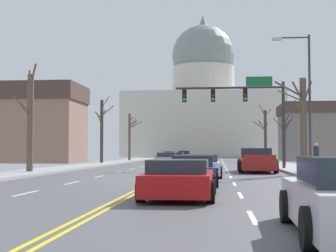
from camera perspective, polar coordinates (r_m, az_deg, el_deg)
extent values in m
cube|color=#4F4F54|center=(24.65, -0.87, -6.15)|extent=(14.00, 180.00, 0.06)
cube|color=yellow|center=(24.66, -1.15, -6.07)|extent=(0.10, 176.40, 0.00)
cube|color=yellow|center=(24.63, -0.59, -6.08)|extent=(0.10, 176.40, 0.00)
cube|color=silver|center=(10.87, 9.62, -10.25)|extent=(0.12, 2.20, 0.00)
cube|color=silver|center=(16.03, 8.29, -7.83)|extent=(0.12, 2.20, 0.00)
cube|color=silver|center=(21.21, 7.61, -6.59)|extent=(0.12, 2.20, 0.00)
cube|color=silver|center=(26.40, 7.20, -5.83)|extent=(0.12, 2.20, 0.00)
cube|color=silver|center=(31.59, 6.93, -5.33)|extent=(0.12, 2.20, 0.00)
cube|color=silver|center=(36.79, 6.73, -4.96)|extent=(0.12, 2.20, 0.00)
cube|color=silver|center=(41.98, 6.59, -4.69)|extent=(0.12, 2.20, 0.00)
cube|color=silver|center=(47.18, 6.47, -4.48)|extent=(0.12, 2.20, 0.00)
cube|color=silver|center=(52.38, 6.38, -4.31)|extent=(0.12, 2.20, 0.00)
cube|color=silver|center=(57.58, 6.30, -4.16)|extent=(0.12, 2.20, 0.00)
cube|color=silver|center=(62.77, 6.24, -4.05)|extent=(0.12, 2.20, 0.00)
cube|color=silver|center=(67.97, 6.19, -3.95)|extent=(0.12, 2.20, 0.00)
cube|color=silver|center=(73.17, 6.14, -3.86)|extent=(0.12, 2.20, 0.00)
cube|color=silver|center=(78.37, 6.10, -3.79)|extent=(0.12, 2.20, 0.00)
cube|color=silver|center=(83.57, 6.07, -3.73)|extent=(0.12, 2.20, 0.00)
cube|color=silver|center=(88.77, 6.04, -3.67)|extent=(0.12, 2.20, 0.00)
cube|color=silver|center=(17.19, -15.92, -7.41)|extent=(0.12, 2.20, 0.00)
cube|color=silver|center=(22.10, -10.96, -6.41)|extent=(0.12, 2.20, 0.00)
cube|color=silver|center=(27.12, -7.82, -5.75)|extent=(0.12, 2.20, 0.00)
cube|color=silver|center=(32.20, -5.68, -5.29)|extent=(0.12, 2.20, 0.00)
cube|color=silver|center=(37.31, -4.12, -4.94)|extent=(0.12, 2.20, 0.00)
cube|color=silver|center=(42.44, -2.94, -4.68)|extent=(0.12, 2.20, 0.00)
cube|color=silver|center=(47.59, -2.01, -4.48)|extent=(0.12, 2.20, 0.00)
cube|color=silver|center=(52.74, -1.27, -4.31)|extent=(0.12, 2.20, 0.00)
cube|color=silver|center=(57.91, -0.66, -4.17)|extent=(0.12, 2.20, 0.00)
cube|color=silver|center=(63.08, -0.15, -4.06)|extent=(0.12, 2.20, 0.00)
cube|color=silver|center=(68.25, 0.29, -3.96)|extent=(0.12, 2.20, 0.00)
cube|color=silver|center=(73.43, 0.66, -3.88)|extent=(0.12, 2.20, 0.00)
cube|color=silver|center=(78.61, 0.98, -3.80)|extent=(0.12, 2.20, 0.00)
cube|color=silver|center=(83.80, 1.26, -3.74)|extent=(0.12, 2.20, 0.00)
cube|color=silver|center=(88.98, 1.51, -3.68)|extent=(0.12, 2.20, 0.00)
cylinder|color=#28282D|center=(36.87, 13.10, 0.16)|extent=(0.22, 0.22, 6.24)
cylinder|color=#28282D|center=(36.80, 7.00, 4.36)|extent=(7.80, 0.16, 0.16)
cube|color=black|center=(36.78, 8.83, 3.50)|extent=(0.32, 0.28, 0.92)
sphere|color=#330504|center=(36.66, 8.84, 3.96)|extent=(0.22, 0.22, 0.22)
sphere|color=#332B05|center=(36.63, 8.85, 3.53)|extent=(0.22, 0.22, 0.22)
sphere|color=#19CC47|center=(36.60, 8.85, 3.09)|extent=(0.22, 0.22, 0.22)
cube|color=black|center=(36.72, 5.18, 3.49)|extent=(0.32, 0.28, 0.92)
sphere|color=#330504|center=(36.60, 5.17, 3.95)|extent=(0.22, 0.22, 0.22)
sphere|color=#332B05|center=(36.56, 5.18, 3.52)|extent=(0.22, 0.22, 0.22)
sphere|color=#19CC47|center=(36.53, 5.18, 3.08)|extent=(0.22, 0.22, 0.22)
cube|color=black|center=(36.80, 1.89, 3.47)|extent=(0.32, 0.28, 0.92)
sphere|color=#330504|center=(36.67, 1.87, 3.93)|extent=(0.22, 0.22, 0.22)
sphere|color=#332B05|center=(36.64, 1.87, 3.50)|extent=(0.22, 0.22, 0.22)
sphere|color=#19CC47|center=(36.61, 1.87, 3.06)|extent=(0.22, 0.22, 0.22)
cube|color=#146033|center=(37.00, 10.39, 5.05)|extent=(1.90, 0.06, 0.70)
cylinder|color=#333338|center=(30.21, 15.93, 2.55)|extent=(0.14, 0.14, 8.05)
cylinder|color=#333338|center=(30.65, 14.11, 9.79)|extent=(1.85, 0.09, 0.09)
cube|color=#B2B2AD|center=(30.51, 12.36, 9.69)|extent=(0.56, 0.24, 0.16)
cube|color=beige|center=(108.45, 4.08, 0.02)|extent=(33.19, 20.29, 13.36)
cylinder|color=beige|center=(109.35, 4.06, 5.14)|extent=(13.45, 13.45, 6.17)
sphere|color=gray|center=(110.24, 4.05, 7.96)|extent=(13.66, 13.66, 13.66)
cone|color=gray|center=(112.01, 4.04, 11.99)|extent=(1.80, 1.80, 2.40)
cube|color=maroon|center=(32.67, 10.11, -4.22)|extent=(2.18, 5.72, 0.70)
cube|color=#1E2833|center=(33.46, 10.02, -3.05)|extent=(1.96, 1.96, 0.63)
cube|color=maroon|center=(29.89, 10.45, -3.48)|extent=(1.93, 0.13, 0.22)
cylinder|color=black|center=(34.33, 8.19, -4.45)|extent=(0.29, 0.80, 0.80)
cylinder|color=black|center=(34.46, 11.68, -4.42)|extent=(0.29, 0.80, 0.80)
cylinder|color=black|center=(30.93, 8.38, -4.64)|extent=(0.29, 0.80, 0.80)
cylinder|color=black|center=(31.07, 12.25, -4.60)|extent=(0.29, 0.80, 0.80)
cube|color=silver|center=(26.32, 3.80, -4.81)|extent=(2.00, 4.55, 0.65)
cube|color=#232D38|center=(26.02, 3.80, -3.69)|extent=(1.71, 2.07, 0.39)
cylinder|color=black|center=(27.74, 1.87, -5.05)|extent=(0.24, 0.65, 0.64)
cylinder|color=black|center=(27.73, 5.76, -5.04)|extent=(0.24, 0.65, 0.64)
cylinder|color=black|center=(24.95, 1.63, -5.31)|extent=(0.24, 0.65, 0.64)
cylinder|color=black|center=(24.94, 5.96, -5.29)|extent=(0.24, 0.65, 0.64)
cube|color=navy|center=(20.50, 2.97, -5.44)|extent=(1.80, 4.68, 0.62)
cube|color=#232D38|center=(20.22, 2.93, -3.98)|extent=(1.58, 2.24, 0.44)
cylinder|color=black|center=(22.01, 0.81, -5.65)|extent=(0.22, 0.64, 0.64)
cylinder|color=black|center=(21.93, 5.50, -5.65)|extent=(0.22, 0.64, 0.64)
cylinder|color=black|center=(19.13, 0.07, -6.08)|extent=(0.22, 0.64, 0.64)
cylinder|color=black|center=(19.03, 5.47, -6.09)|extent=(0.22, 0.64, 0.64)
cube|color=#B71414|center=(14.85, 1.34, -6.49)|extent=(1.95, 4.37, 0.60)
cube|color=#232D38|center=(14.54, 1.25, -4.62)|extent=(1.69, 2.18, 0.38)
cylinder|color=black|center=(16.30, -1.60, -6.66)|extent=(0.23, 0.64, 0.64)
cylinder|color=black|center=(16.15, 5.13, -6.68)|extent=(0.23, 0.64, 0.64)
cylinder|color=black|center=(13.64, -3.15, -7.42)|extent=(0.23, 0.64, 0.64)
cylinder|color=black|center=(13.47, 4.92, -7.47)|extent=(0.23, 0.64, 0.64)
cylinder|color=black|center=(10.16, 13.40, -8.94)|extent=(0.24, 0.65, 0.64)
cylinder|color=black|center=(7.43, 15.85, -11.23)|extent=(0.24, 0.65, 0.64)
cube|color=#9EA3A8|center=(43.35, -0.18, -4.01)|extent=(1.93, 4.46, 0.65)
cube|color=#232D38|center=(43.48, -0.17, -3.32)|extent=(1.63, 2.05, 0.39)
cylinder|color=black|center=(41.95, 0.91, -4.28)|extent=(0.24, 0.65, 0.64)
cylinder|color=black|center=(42.06, -1.51, -4.27)|extent=(0.24, 0.65, 0.64)
cylinder|color=black|center=(44.67, 1.06, -4.18)|extent=(0.24, 0.65, 0.64)
cylinder|color=black|center=(44.78, -1.21, -4.18)|extent=(0.24, 0.65, 0.64)
cube|color=navy|center=(56.46, 0.89, -3.76)|extent=(1.97, 4.45, 0.57)
cube|color=#232D38|center=(56.78, 0.92, -3.24)|extent=(1.69, 1.95, 0.43)
cylinder|color=black|center=(55.01, 1.72, -3.92)|extent=(0.23, 0.64, 0.64)
cylinder|color=black|center=(55.21, -0.23, -3.91)|extent=(0.23, 0.64, 0.64)
cylinder|color=black|center=(57.74, 1.96, -3.86)|extent=(0.23, 0.64, 0.64)
cylinder|color=black|center=(57.92, 0.10, -3.86)|extent=(0.23, 0.64, 0.64)
cube|color=navy|center=(69.44, 1.85, -3.52)|extent=(1.82, 4.64, 0.70)
cube|color=#232D38|center=(69.58, 1.86, -3.03)|extent=(1.55, 1.99, 0.48)
cylinder|color=black|center=(68.00, 2.53, -3.69)|extent=(0.24, 0.65, 0.64)
cylinder|color=black|center=(68.06, 1.09, -3.70)|extent=(0.24, 0.65, 0.64)
cylinder|color=black|center=(70.84, 2.59, -3.66)|extent=(0.24, 0.65, 0.64)
cylinder|color=black|center=(70.91, 1.21, -3.66)|extent=(0.24, 0.65, 0.64)
cube|color=silver|center=(82.10, 0.10, -3.45)|extent=(1.78, 4.41, 0.58)
cube|color=#232D38|center=(82.21, 0.11, -3.08)|extent=(1.53, 2.21, 0.45)
cylinder|color=black|center=(80.69, 0.63, -3.55)|extent=(0.23, 0.64, 0.64)
cylinder|color=black|center=(80.82, -0.58, -3.55)|extent=(0.23, 0.64, 0.64)
cylinder|color=black|center=(83.40, 0.76, -3.52)|extent=(0.23, 0.64, 0.64)
cylinder|color=black|center=(83.53, -0.41, -3.52)|extent=(0.23, 0.64, 0.64)
cube|color=#8C6656|center=(58.06, -14.60, -0.70)|extent=(9.32, 7.72, 6.86)
cube|color=#47332D|center=(58.38, -14.54, 3.62)|extent=(9.69, 8.03, 1.94)
cube|color=slate|center=(67.92, 17.49, -1.29)|extent=(10.90, 8.66, 6.04)
cube|color=#47332D|center=(68.10, 17.45, 1.83)|extent=(11.34, 9.01, 1.38)
cylinder|color=#423328|center=(46.84, 13.17, -1.81)|extent=(0.28, 0.28, 4.02)
cylinder|color=#423328|center=(46.36, 12.59, 0.20)|extent=(1.11, 1.03, 1.04)
cylinder|color=#423328|center=(46.59, 13.56, 0.29)|extent=(0.70, 0.81, 0.64)
cylinder|color=#423328|center=(47.04, 13.65, 0.27)|extent=(0.95, 0.29, 1.41)
cylinder|color=#423328|center=(46.37, 13.44, -0.14)|extent=(0.46, 1.19, 1.27)
cylinder|color=#423328|center=(47.09, 13.46, 0.81)|extent=(0.69, 0.39, 1.05)
cylinder|color=brown|center=(63.28, -4.43, -1.24)|extent=(0.30, 0.30, 5.92)
cylinder|color=brown|center=(63.68, -4.23, 0.75)|extent=(0.46, 0.79, 0.75)
cylinder|color=brown|center=(63.33, -4.03, 0.06)|extent=(0.95, 0.23, 1.12)
cylinder|color=brown|center=(63.38, -3.99, 0.41)|extent=(1.01, 0.32, 0.59)
cylinder|color=brown|center=(63.10, -3.71, 0.14)|extent=(1.69, 0.30, 0.97)
cylinder|color=brown|center=(63.62, -4.03, 0.39)|extent=(0.87, 0.76, 1.49)
cylinder|color=#4C3D2D|center=(63.40, 11.09, -1.04)|extent=(0.36, 0.36, 6.26)
cylinder|color=#4C3D2D|center=(63.96, 10.73, 1.85)|extent=(0.78, 0.95, 1.39)
cylinder|color=#4C3D2D|center=(64.01, 11.20, -0.06)|extent=(0.48, 1.19, 1.22)
cylinder|color=#4C3D2D|center=(63.22, 10.69, 0.15)|extent=(1.00, 0.50, 1.17)
cylinder|color=#4C3D2D|center=(63.82, 10.91, 1.43)|extent=(0.42, 0.70, 0.87)
cylinder|color=#4C3D2D|center=(63.13, 11.40, 1.55)|extent=(0.73, 0.98, 0.68)
cylinder|color=#4C3D2D|center=(63.87, 10.75, 0.06)|extent=(0.78, 1.01, 0.94)
cylinder|color=#4C3D2D|center=(63.08, 10.39, 0.05)|extent=(1.67, 0.70, 1.14)
cylinder|color=brown|center=(31.43, -15.50, 0.37)|extent=(0.38, 0.38, 5.91)
cylinder|color=brown|center=(30.97, -15.51, 5.10)|extent=(0.54, 1.42, 0.96)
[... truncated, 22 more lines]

